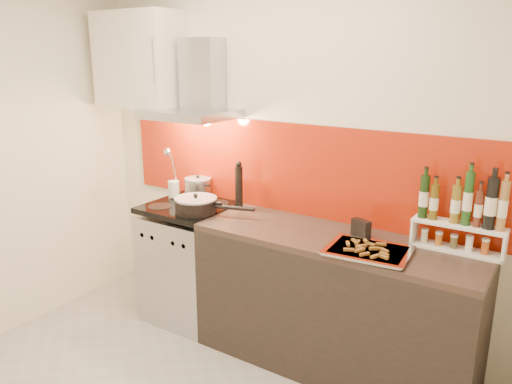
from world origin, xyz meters
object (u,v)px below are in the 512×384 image
Objects in this scene: stock_pot at (198,188)px; saute_pan at (197,205)px; pepper_mill at (239,186)px; baking_tray at (368,250)px; range_stove at (191,263)px; counter at (333,303)px.

stock_pot is 0.39m from saute_pan.
stock_pot is at bearing 174.49° from pepper_mill.
saute_pan is at bearing 178.74° from baking_tray.
pepper_mill is at bearing 55.13° from saute_pan.
saute_pan is at bearing -124.87° from pepper_mill.
pepper_mill is (0.42, -0.04, 0.08)m from stock_pot.
range_stove is at bearing 148.88° from saute_pan.
counter is 1.16m from saute_pan.
range_stove is 1.20m from counter.
stock_pot is at bearing 109.53° from range_stove.
baking_tray is at bearing -1.26° from saute_pan.
range_stove is at bearing -179.77° from counter.
counter is 3.63× the size of baking_tray.
saute_pan is (-1.03, -0.11, 0.51)m from counter.
pepper_mill reaches higher than saute_pan.
counter is at bearing -8.80° from stock_pot.
baking_tray is (0.26, -0.13, 0.47)m from counter.
pepper_mill reaches higher than baking_tray.
saute_pan reaches higher than baking_tray.
counter is at bearing -10.41° from pepper_mill.
saute_pan is 1.16× the size of baking_tray.
pepper_mill is at bearing 169.59° from counter.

